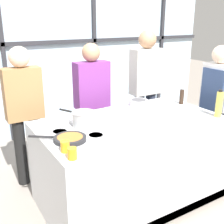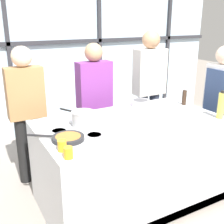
# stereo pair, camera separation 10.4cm
# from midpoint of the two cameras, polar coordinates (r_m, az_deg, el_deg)

# --- Properties ---
(ground_plane) EXTENTS (18.00, 18.00, 0.00)m
(ground_plane) POSITION_cam_midpoint_polar(r_m,az_deg,el_deg) (3.30, 2.86, -16.72)
(ground_plane) COLOR gray
(back_window_wall) EXTENTS (6.40, 0.10, 2.80)m
(back_window_wall) POSITION_cam_midpoint_polar(r_m,az_deg,el_deg) (4.83, -12.77, 12.10)
(back_window_wall) COLOR silver
(back_window_wall) RESTS_ON ground_plane
(demo_island) EXTENTS (1.91, 1.08, 0.90)m
(demo_island) POSITION_cam_midpoint_polar(r_m,az_deg,el_deg) (3.06, 2.99, -9.81)
(demo_island) COLOR silver
(demo_island) RESTS_ON ground_plane
(chef) EXTENTS (0.22, 0.39, 1.60)m
(chef) POSITION_cam_midpoint_polar(r_m,az_deg,el_deg) (3.80, 19.55, 2.38)
(chef) COLOR #232838
(chef) RESTS_ON ground_plane
(spectator_far_left) EXTENTS (0.41, 0.23, 1.63)m
(spectator_far_left) POSITION_cam_midpoint_polar(r_m,az_deg,el_deg) (3.35, -18.21, 0.60)
(spectator_far_left) COLOR black
(spectator_far_left) RESTS_ON ground_plane
(spectator_center_left) EXTENTS (0.44, 0.23, 1.62)m
(spectator_center_left) POSITION_cam_midpoint_polar(r_m,az_deg,el_deg) (3.62, -4.89, 2.62)
(spectator_center_left) COLOR #232838
(spectator_center_left) RESTS_ON ground_plane
(spectator_center_right) EXTENTS (0.45, 0.25, 1.76)m
(spectator_center_right) POSITION_cam_midpoint_polar(r_m,az_deg,el_deg) (4.04, 6.12, 5.46)
(spectator_center_right) COLOR #232838
(spectator_center_right) RESTS_ON ground_plane
(frying_pan) EXTENTS (0.44, 0.37, 0.04)m
(frying_pan) POSITION_cam_midpoint_polar(r_m,az_deg,el_deg) (2.45, -9.93, -5.33)
(frying_pan) COLOR #232326
(frying_pan) RESTS_ON demo_island
(saucepan) EXTENTS (0.26, 0.39, 0.15)m
(saucepan) POSITION_cam_midpoint_polar(r_m,az_deg,el_deg) (2.73, -6.93, -1.34)
(saucepan) COLOR silver
(saucepan) RESTS_ON demo_island
(white_plate) EXTENTS (0.24, 0.24, 0.01)m
(white_plate) POSITION_cam_midpoint_polar(r_m,az_deg,el_deg) (3.06, 10.13, -0.75)
(white_plate) COLOR white
(white_plate) RESTS_ON demo_island
(mixing_bowl) EXTENTS (0.22, 0.22, 0.07)m
(mixing_bowl) POSITION_cam_midpoint_polar(r_m,az_deg,el_deg) (3.39, 4.53, 1.96)
(mixing_bowl) COLOR silver
(mixing_bowl) RESTS_ON demo_island
(oil_bottle) EXTENTS (0.07, 0.07, 0.30)m
(oil_bottle) POSITION_cam_midpoint_polar(r_m,az_deg,el_deg) (3.15, 20.04, 1.50)
(oil_bottle) COLOR #E0CC4C
(oil_bottle) RESTS_ON demo_island
(pepper_grinder) EXTENTS (0.05, 0.05, 0.21)m
(pepper_grinder) POSITION_cam_midpoint_polar(r_m,az_deg,el_deg) (3.52, 13.16, 3.11)
(pepper_grinder) COLOR #332319
(pepper_grinder) RESTS_ON demo_island
(juice_glass_near) EXTENTS (0.07, 0.07, 0.09)m
(juice_glass_near) POSITION_cam_midpoint_polar(r_m,az_deg,el_deg) (2.13, -9.48, -8.33)
(juice_glass_near) COLOR orange
(juice_glass_near) RESTS_ON demo_island
(juice_glass_far) EXTENTS (0.07, 0.07, 0.09)m
(juice_glass_far) POSITION_cam_midpoint_polar(r_m,az_deg,el_deg) (2.25, -10.83, -6.91)
(juice_glass_far) COLOR orange
(juice_glass_far) RESTS_ON demo_island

